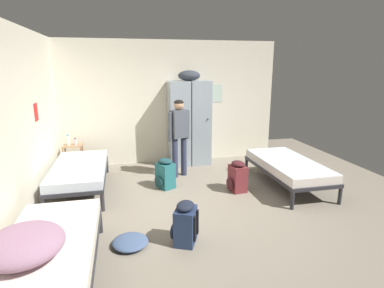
# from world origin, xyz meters

# --- Properties ---
(ground_plane) EXTENTS (8.00, 8.00, 0.00)m
(ground_plane) POSITION_xyz_m (0.00, 0.00, 0.00)
(ground_plane) COLOR gray
(room_backdrop) EXTENTS (4.91, 5.06, 2.71)m
(room_backdrop) POSITION_xyz_m (-1.22, 1.26, 1.36)
(room_backdrop) COLOR beige
(room_backdrop) RESTS_ON ground_plane
(locker_bank) EXTENTS (0.90, 0.55, 2.07)m
(locker_bank) POSITION_xyz_m (0.38, 2.22, 0.97)
(locker_bank) COLOR #8C99A3
(locker_bank) RESTS_ON ground_plane
(shelf_unit) EXTENTS (0.38, 0.30, 0.57)m
(shelf_unit) POSITION_xyz_m (-2.10, 2.20, 0.35)
(shelf_unit) COLOR #99704C
(shelf_unit) RESTS_ON ground_plane
(bed_left_front) EXTENTS (0.90, 1.90, 0.49)m
(bed_left_front) POSITION_xyz_m (-1.85, -1.45, 0.38)
(bed_left_front) COLOR #28282D
(bed_left_front) RESTS_ON ground_plane
(bed_left_rear) EXTENTS (0.90, 1.90, 0.49)m
(bed_left_rear) POSITION_xyz_m (-1.85, 1.05, 0.38)
(bed_left_rear) COLOR #28282D
(bed_left_rear) RESTS_ON ground_plane
(bed_right) EXTENTS (0.90, 1.90, 0.49)m
(bed_right) POSITION_xyz_m (1.85, 0.46, 0.38)
(bed_right) COLOR #28282D
(bed_right) RESTS_ON ground_plane
(bedding_heap) EXTENTS (0.69, 0.73, 0.27)m
(bedding_heap) POSITION_xyz_m (-1.98, -1.74, 0.63)
(bedding_heap) COLOR gray
(bedding_heap) RESTS_ON bed_left_front
(person_traveler) EXTENTS (0.45, 0.31, 1.53)m
(person_traveler) POSITION_xyz_m (0.01, 1.43, 0.93)
(person_traveler) COLOR #2D334C
(person_traveler) RESTS_ON ground_plane
(water_bottle) EXTENTS (0.07, 0.07, 0.22)m
(water_bottle) POSITION_xyz_m (-2.18, 2.22, 0.67)
(water_bottle) COLOR silver
(water_bottle) RESTS_ON shelf_unit
(lotion_bottle) EXTENTS (0.05, 0.05, 0.16)m
(lotion_bottle) POSITION_xyz_m (-2.03, 2.16, 0.64)
(lotion_bottle) COLOR beige
(lotion_bottle) RESTS_ON shelf_unit
(backpack_teal) EXTENTS (0.41, 0.39, 0.55)m
(backpack_teal) POSITION_xyz_m (-0.36, 0.87, 0.26)
(backpack_teal) COLOR #23666B
(backpack_teal) RESTS_ON ground_plane
(backpack_navy) EXTENTS (0.40, 0.39, 0.55)m
(backpack_navy) POSITION_xyz_m (-0.38, -1.02, 0.26)
(backpack_navy) COLOR navy
(backpack_navy) RESTS_ON ground_plane
(backpack_maroon) EXTENTS (0.36, 0.35, 0.55)m
(backpack_maroon) POSITION_xyz_m (0.86, 0.44, 0.26)
(backpack_maroon) COLOR maroon
(backpack_maroon) RESTS_ON ground_plane
(clothes_pile_denim) EXTENTS (0.44, 0.46, 0.10)m
(clothes_pile_denim) POSITION_xyz_m (-1.05, -0.94, 0.05)
(clothes_pile_denim) COLOR #42567A
(clothes_pile_denim) RESTS_ON ground_plane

